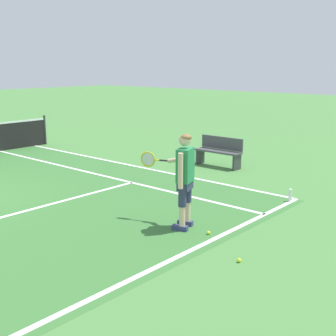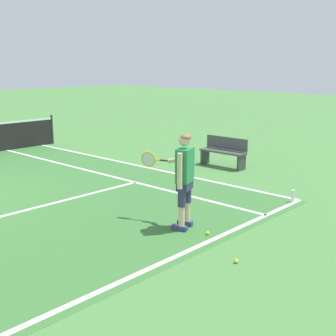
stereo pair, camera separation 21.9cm
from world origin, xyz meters
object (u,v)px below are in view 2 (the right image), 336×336
object	(u,v)px
tennis_ball_by_baseline	(208,233)
water_bottle	(293,196)
tennis_ball_near_feet	(236,261)
courtside_bench	(224,151)
tennis_player	(183,175)

from	to	relation	value
tennis_ball_by_baseline	water_bottle	size ratio (longest dim) A/B	0.24
tennis_ball_near_feet	tennis_ball_by_baseline	distance (m)	1.19
tennis_ball_by_baseline	courtside_bench	bearing A→B (deg)	33.02
tennis_ball_near_feet	water_bottle	xyz separation A→B (m)	(3.34, 0.84, 0.11)
tennis_ball_by_baseline	water_bottle	bearing A→B (deg)	-3.55
tennis_player	water_bottle	bearing A→B (deg)	-14.54
water_bottle	courtside_bench	bearing A→B (deg)	59.64
water_bottle	tennis_ball_near_feet	bearing A→B (deg)	-165.85
tennis_player	courtside_bench	distance (m)	5.21
tennis_ball_near_feet	tennis_ball_by_baseline	xyz separation A→B (m)	(0.62, 1.01, 0.00)
tennis_ball_by_baseline	courtside_bench	xyz separation A→B (m)	(4.56, 2.97, 0.42)
tennis_ball_near_feet	courtside_bench	bearing A→B (deg)	37.52
tennis_player	courtside_bench	world-z (taller)	tennis_player
tennis_ball_near_feet	tennis_ball_by_baseline	size ratio (longest dim) A/B	1.00
tennis_player	tennis_ball_by_baseline	xyz separation A→B (m)	(0.02, -0.54, -0.96)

